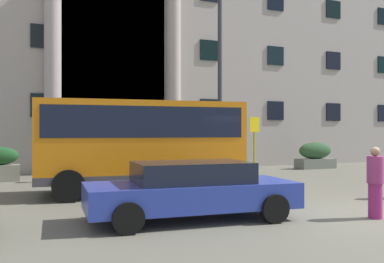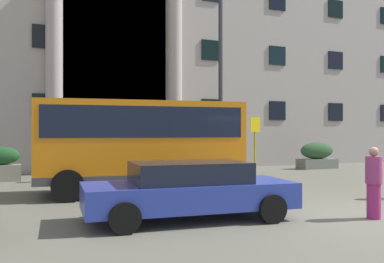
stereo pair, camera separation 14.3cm
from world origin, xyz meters
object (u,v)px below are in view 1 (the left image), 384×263
at_px(orange_minibus, 141,139).
at_px(lamppost_plaza_centre, 220,67).
at_px(hedge_planter_far_east, 175,160).
at_px(motorcycle_far_end, 173,188).
at_px(parked_estate_mid, 192,189).
at_px(hedge_planter_west, 315,156).
at_px(bus_stop_sign, 254,141).
at_px(pedestrian_child_trailing, 375,183).
at_px(hedge_planter_entrance_right, 101,163).

bearing_deg(orange_minibus, lamppost_plaza_centre, 39.74).
xyz_separation_m(hedge_planter_far_east, motorcycle_far_end, (-2.89, -7.42, -0.21)).
relative_size(parked_estate_mid, motorcycle_far_end, 2.45).
bearing_deg(lamppost_plaza_centre, orange_minibus, -146.75).
xyz_separation_m(hedge_planter_west, motorcycle_far_end, (-10.83, -7.50, -0.21)).
bearing_deg(motorcycle_far_end, parked_estate_mid, -101.66).
bearing_deg(hedge_planter_west, bus_stop_sign, -149.69).
bearing_deg(lamppost_plaza_centre, hedge_planter_far_east, 117.69).
xyz_separation_m(hedge_planter_far_east, hedge_planter_west, (7.94, 0.07, 0.01)).
bearing_deg(orange_minibus, hedge_planter_west, 31.05).
height_order(bus_stop_sign, parked_estate_mid, bus_stop_sign).
bearing_deg(pedestrian_child_trailing, parked_estate_mid, -65.94).
relative_size(orange_minibus, hedge_planter_far_east, 3.21).
height_order(pedestrian_child_trailing, lamppost_plaza_centre, lamppost_plaza_centre).
distance_m(orange_minibus, pedestrian_child_trailing, 6.97).
bearing_deg(parked_estate_mid, bus_stop_sign, 53.07).
distance_m(hedge_planter_west, parked_estate_mid, 14.51).
distance_m(hedge_planter_far_east, pedestrian_child_trailing, 10.78).
distance_m(orange_minibus, hedge_planter_west, 12.12).
height_order(hedge_planter_entrance_right, lamppost_plaza_centre, lamppost_plaza_centre).
relative_size(hedge_planter_far_east, pedestrian_child_trailing, 1.26).
bearing_deg(pedestrian_child_trailing, hedge_planter_entrance_right, -114.12).
distance_m(hedge_planter_far_east, hedge_planter_entrance_right, 3.38).
xyz_separation_m(hedge_planter_far_east, hedge_planter_entrance_right, (-3.37, -0.12, -0.01)).
bearing_deg(pedestrian_child_trailing, hedge_planter_west, -168.82).
relative_size(parked_estate_mid, pedestrian_child_trailing, 2.94).
distance_m(orange_minibus, hedge_planter_far_east, 5.90).
height_order(motorcycle_far_end, lamppost_plaza_centre, lamppost_plaza_centre).
xyz_separation_m(bus_stop_sign, hedge_planter_west, (5.82, 3.40, -0.90)).
relative_size(orange_minibus, motorcycle_far_end, 3.37).
xyz_separation_m(hedge_planter_far_east, lamppost_plaza_centre, (1.15, -2.20, 3.98)).
height_order(parked_estate_mid, motorcycle_far_end, parked_estate_mid).
relative_size(hedge_planter_west, pedestrian_child_trailing, 1.32).
bearing_deg(hedge_planter_far_east, orange_minibus, -121.62).
height_order(parked_estate_mid, lamppost_plaza_centre, lamppost_plaza_centre).
relative_size(orange_minibus, hedge_planter_west, 3.07).
relative_size(bus_stop_sign, lamppost_plaza_centre, 0.32).
bearing_deg(motorcycle_far_end, hedge_planter_entrance_right, 89.99).
height_order(hedge_planter_far_east, pedestrian_child_trailing, pedestrian_child_trailing).
bearing_deg(hedge_planter_entrance_right, bus_stop_sign, -30.36).
xyz_separation_m(hedge_planter_far_east, parked_estate_mid, (-3.15, -9.29, 0.01)).
distance_m(motorcycle_far_end, pedestrian_child_trailing, 4.91).
height_order(hedge_planter_entrance_right, parked_estate_mid, hedge_planter_entrance_right).
height_order(orange_minibus, hedge_planter_west, orange_minibus).
relative_size(motorcycle_far_end, lamppost_plaza_centre, 0.24).
relative_size(hedge_planter_entrance_right, lamppost_plaza_centre, 0.23).
bearing_deg(motorcycle_far_end, orange_minibus, 89.80).
distance_m(motorcycle_far_end, lamppost_plaza_centre, 7.82).
bearing_deg(hedge_planter_entrance_right, lamppost_plaza_centre, -24.66).
xyz_separation_m(parked_estate_mid, lamppost_plaza_centre, (4.30, 7.10, 3.97)).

